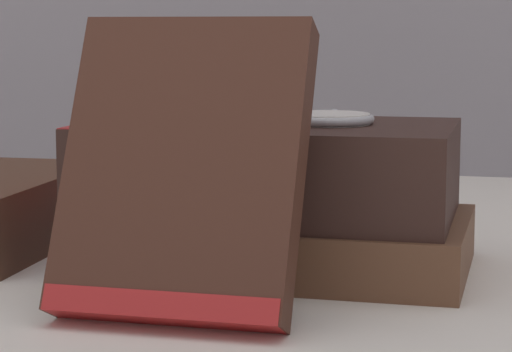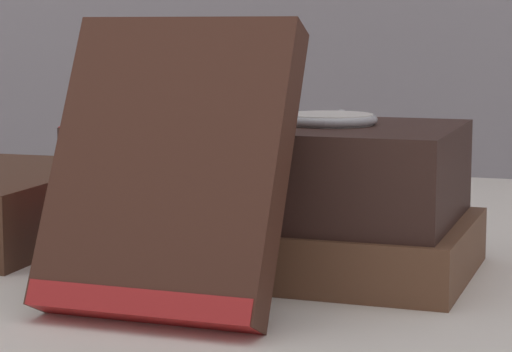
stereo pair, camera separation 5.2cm
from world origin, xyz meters
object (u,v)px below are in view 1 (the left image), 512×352
Objects in this scene: pocket_watch at (326,119)px; book_flat_bottom at (268,241)px; book_flat_top at (261,169)px; book_leaning_front at (182,178)px.

book_flat_bottom is at bearing -170.44° from pocket_watch.
pocket_watch reaches higher than book_flat_top.
book_flat_bottom is 0.04m from book_flat_top.
book_flat_top is at bearing -173.71° from pocket_watch.
book_leaning_front is 0.13m from pocket_watch.
book_flat_top reaches higher than book_flat_bottom.
book_leaning_front reaches higher than book_flat_bottom.
book_leaning_front is at bearing -95.87° from book_flat_top.
pocket_watch is at bearing 68.07° from book_leaning_front.
book_flat_top is (-0.00, 0.00, 0.04)m from book_flat_bottom.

